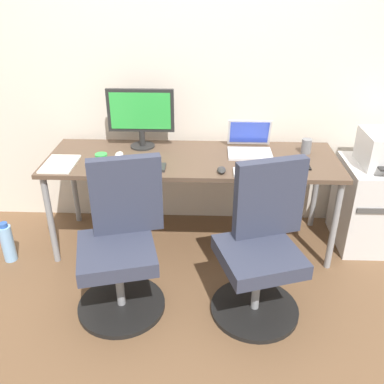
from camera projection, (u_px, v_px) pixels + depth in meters
The scene contains 17 objects.
ground_plane at pixel (192, 241), 3.27m from camera, with size 5.28×5.28×0.00m, color brown.
back_wall at pixel (194, 60), 3.03m from camera, with size 4.40×0.04×2.60m, color silver.
desk at pixel (192, 165), 2.97m from camera, with size 2.04×0.66×0.71m.
office_chair_left at pixel (121, 246), 2.49m from camera, with size 0.54×0.54×0.94m.
office_chair_right at pixel (261, 249), 2.46m from camera, with size 0.55×0.55×0.94m.
side_cabinet at pixel (377, 205), 3.13m from camera, with size 0.55×0.53×0.65m.
water_bottle_on_floor at pixel (7, 243), 3.00m from camera, with size 0.09×0.09×0.31m.
desktop_monitor at pixel (141, 114), 3.01m from camera, with size 0.48×0.18×0.43m.
open_laptop at pixel (250, 145), 3.01m from camera, with size 0.31×0.29×0.22m.
keyboard_by_monitor at pixel (140, 167), 2.78m from camera, with size 0.34×0.12×0.02m, color #2D2D2D.
keyboard_by_laptop at pixel (260, 173), 2.70m from camera, with size 0.34×0.12×0.02m, color silver.
mouse_by_monitor at pixel (119, 155), 2.95m from camera, with size 0.06×0.10×0.03m, color silver.
mouse_by_laptop at pixel (221, 170), 2.72m from camera, with size 0.06×0.10×0.03m, color #2D2D2D.
coffee_mug at pixel (102, 160), 2.78m from camera, with size 0.08×0.08×0.09m, color green.
pen_cup at pixel (306, 146), 2.99m from camera, with size 0.07×0.07×0.10m, color slate.
phone_near_monitor at pixel (304, 165), 2.81m from camera, with size 0.07×0.14×0.01m, color black.
paper_pile at pixel (60, 164), 2.83m from camera, with size 0.21×0.30×0.01m, color white.
Camera 1 is at (0.10, -2.72, 1.86)m, focal length 39.27 mm.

